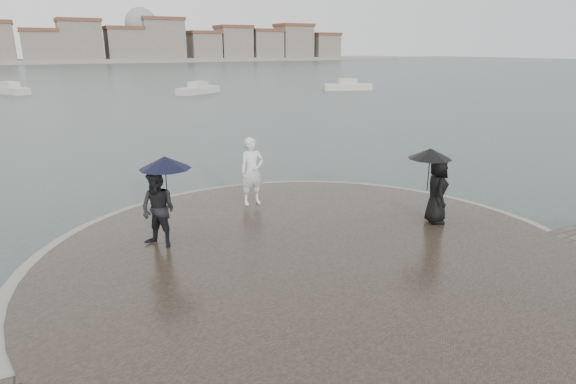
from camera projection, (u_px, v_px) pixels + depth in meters
ground at (430, 356)px, 7.65m from camera, size 400.00×400.00×0.00m
kerb_ring at (316, 263)px, 10.56m from camera, size 12.50×12.50×0.32m
quay_tip at (316, 262)px, 10.56m from camera, size 11.90×11.90×0.36m
statue at (252, 171)px, 13.67m from camera, size 0.72×0.48×1.93m
visitor_left at (160, 196)px, 10.72m from camera, size 1.35×1.21×2.04m
visitor_right at (435, 180)px, 12.15m from camera, size 1.24×1.14×1.95m
far_skyline at (16, 44)px, 139.01m from camera, size 260.00×20.00×37.00m
boats at (190, 89)px, 52.02m from camera, size 38.69×17.29×1.50m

